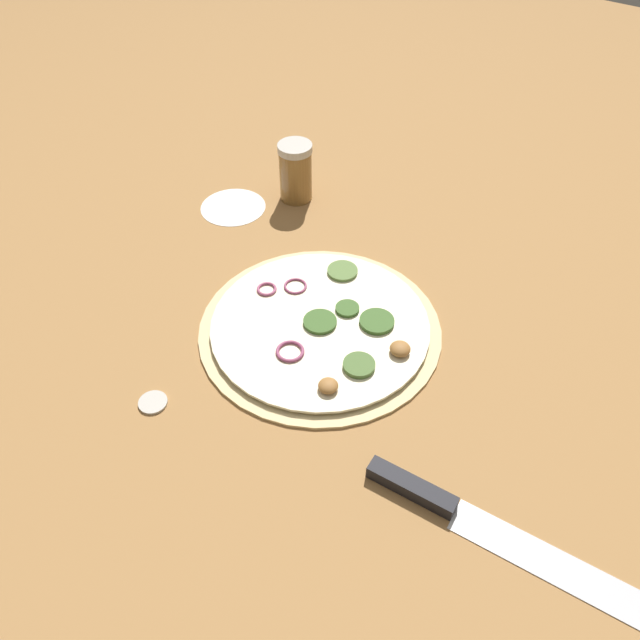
{
  "coord_description": "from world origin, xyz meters",
  "views": [
    {
      "loc": [
        -0.34,
        0.47,
        0.61
      ],
      "look_at": [
        0.0,
        0.0,
        0.02
      ],
      "focal_mm": 35.0,
      "sensor_mm": 36.0,
      "label": 1
    }
  ],
  "objects_px": {
    "pizza": "(321,327)",
    "loose_cap": "(153,402)",
    "knife": "(454,511)",
    "spice_jar": "(296,172)"
  },
  "relations": [
    {
      "from": "knife",
      "to": "spice_jar",
      "type": "relative_size",
      "value": 2.95
    },
    {
      "from": "pizza",
      "to": "spice_jar",
      "type": "xyz_separation_m",
      "value": [
        0.22,
        -0.23,
        0.04
      ]
    },
    {
      "from": "pizza",
      "to": "spice_jar",
      "type": "bearing_deg",
      "value": -46.35
    },
    {
      "from": "knife",
      "to": "loose_cap",
      "type": "xyz_separation_m",
      "value": [
        0.36,
        0.08,
        -0.0
      ]
    },
    {
      "from": "knife",
      "to": "pizza",
      "type": "bearing_deg",
      "value": 148.73
    },
    {
      "from": "knife",
      "to": "spice_jar",
      "type": "height_order",
      "value": "spice_jar"
    },
    {
      "from": "spice_jar",
      "to": "loose_cap",
      "type": "xyz_separation_m",
      "value": [
        -0.13,
        0.45,
        -0.05
      ]
    },
    {
      "from": "pizza",
      "to": "knife",
      "type": "xyz_separation_m",
      "value": [
        -0.27,
        0.13,
        -0.0
      ]
    },
    {
      "from": "pizza",
      "to": "loose_cap",
      "type": "bearing_deg",
      "value": 67.1
    },
    {
      "from": "pizza",
      "to": "knife",
      "type": "height_order",
      "value": "pizza"
    }
  ]
}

